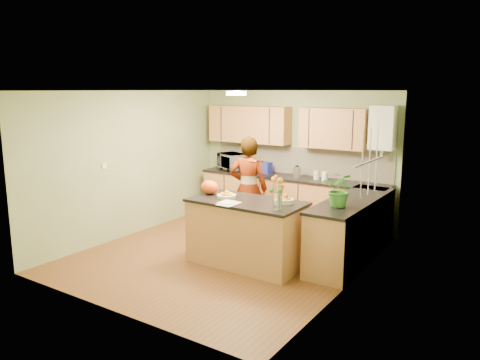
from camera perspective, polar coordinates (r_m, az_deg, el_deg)
The scene contains 28 objects.
floor at distance 7.34m, azimuth -1.75°, elevation -9.08°, with size 4.50×4.50×0.00m, color brown.
ceiling at distance 6.89m, azimuth -1.88°, elevation 10.84°, with size 4.00×4.50×0.02m, color white.
wall_back at distance 8.91m, azimuth 6.60°, elevation 2.74°, with size 4.00×0.02×2.50m, color gray.
wall_front at distance 5.38m, azimuth -15.85°, elevation -3.06°, with size 4.00×0.02×2.50m, color gray.
wall_left at distance 8.31m, azimuth -13.13°, elevation 1.93°, with size 0.02×4.50×2.50m, color gray.
wall_right at distance 6.09m, azimuth 13.71°, elevation -1.33°, with size 0.02×4.50×2.50m, color gray.
back_counter at distance 8.75m, azimuth 6.17°, elevation -2.60°, with size 3.64×0.62×0.94m.
right_counter at distance 7.16m, azimuth 13.51°, elevation -5.93°, with size 0.62×2.24×0.94m.
splashback at distance 8.86m, azimuth 7.12°, elevation 2.35°, with size 3.60×0.02×0.52m, color silver.
upper_cabinets at distance 8.78m, azimuth 5.15°, elevation 6.58°, with size 3.20×0.34×0.70m.
boiler at distance 8.07m, azimuth 17.04°, elevation 6.10°, with size 0.40×0.30×0.86m.
window_right at distance 6.60m, azimuth 15.56°, elevation 2.16°, with size 0.01×1.30×1.05m.
light_switch at distance 7.90m, azimuth -16.23°, elevation 1.69°, with size 0.02×0.09×0.09m, color white.
ceiling_lamp at distance 7.14m, azimuth -0.45°, elevation 10.54°, with size 0.30×0.30×0.07m.
peninsula_island at distance 6.82m, azimuth 0.79°, elevation -6.41°, with size 1.66×0.85×0.95m.
fruit_dish at distance 6.87m, azimuth -1.65°, elevation -1.81°, with size 0.28×0.28×0.10m.
orange_bowl at distance 6.53m, azimuth 5.58°, elevation -2.39°, with size 0.23×0.23×0.13m.
flower_vase at distance 6.17m, azimuth 4.59°, elevation -0.71°, with size 0.26×0.26×0.47m.
orange_bag at distance 7.10m, azimuth -3.73°, elevation -0.88°, with size 0.28×0.24×0.21m, color #E44E12.
papers at distance 6.50m, azimuth -1.37°, elevation -2.87°, with size 0.23×0.31×0.01m, color white.
violinist at distance 7.82m, azimuth 1.02°, elevation -1.09°, with size 0.64×0.42×1.76m, color #DFAB88.
violin at distance 7.44m, azimuth 1.42°, elevation 2.43°, with size 0.55×0.22×0.11m, color #4B1304, non-canonical shape.
microwave at distance 9.30m, azimuth -0.95°, elevation 2.25°, with size 0.59×0.40×0.33m, color white.
blue_box at distance 8.95m, azimuth 2.97°, elevation 1.51°, with size 0.27×0.19×0.21m, color navy.
kettle at distance 8.55m, azimuth 6.96°, elevation 1.02°, with size 0.14×0.14×0.27m.
jar_cream at distance 8.42m, azimuth 9.31°, elevation 0.59°, with size 0.10×0.10×0.16m, color beige.
jar_white at distance 8.34m, azimuth 10.28°, elevation 0.47°, with size 0.10×0.10×0.16m, color white.
potted_plant at distance 6.49m, azimuth 12.12°, elevation -1.13°, with size 0.44×0.38×0.48m, color #317326.
Camera 1 is at (4.00, -5.62, 2.51)m, focal length 35.00 mm.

